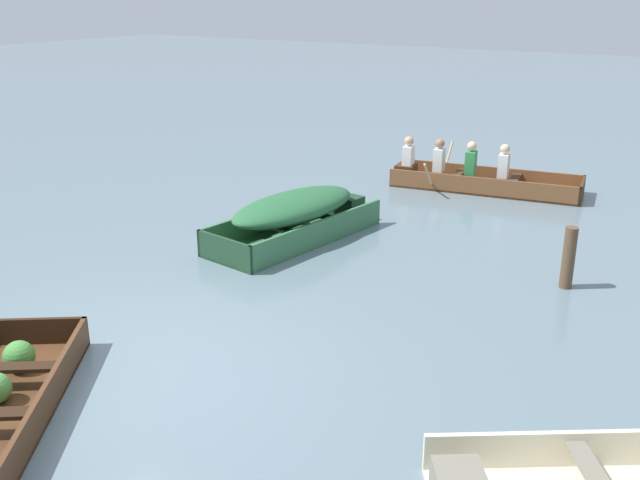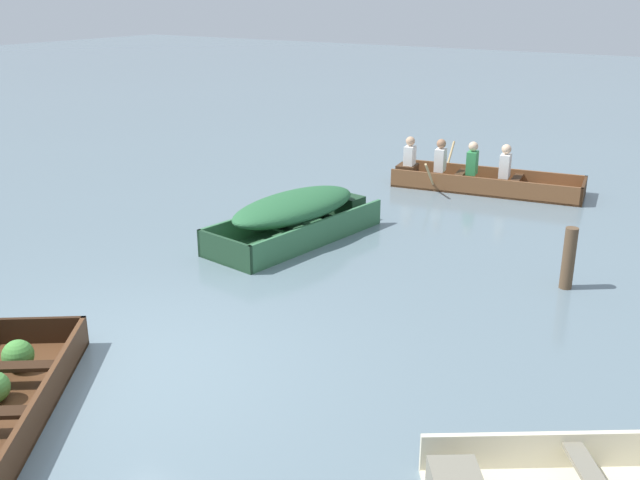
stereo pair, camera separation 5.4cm
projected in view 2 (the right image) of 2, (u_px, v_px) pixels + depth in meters
The scene contains 4 objects.
ground_plane at pixel (123, 370), 7.18m from camera, with size 80.00×80.00×0.00m, color slate.
skiff_green_near_moored at pixel (296, 212), 10.82m from camera, with size 1.47×3.05×0.72m.
rowboat_wooden_brown_with_crew at pixel (473, 177), 13.59m from camera, with size 3.63×2.19×0.91m.
mooring_post at pixel (569, 258), 9.01m from camera, with size 0.16×0.16×0.81m, color brown.
Camera 2 is at (5.10, -4.24, 3.63)m, focal length 40.00 mm.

